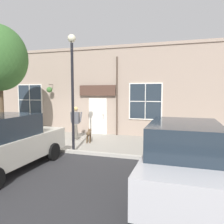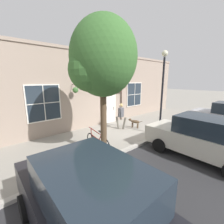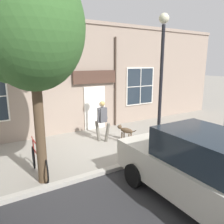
% 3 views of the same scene
% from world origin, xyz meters
% --- Properties ---
extents(ground_plane, '(90.00, 90.00, 0.00)m').
position_xyz_m(ground_plane, '(0.00, 0.00, 0.00)').
color(ground_plane, gray).
extents(storefront_facade, '(0.95, 18.00, 5.07)m').
position_xyz_m(storefront_facade, '(-2.34, -0.00, 2.54)').
color(storefront_facade, gray).
rests_on(storefront_facade, ground_plane).
extents(pedestrian_walking, '(0.71, 0.55, 1.71)m').
position_xyz_m(pedestrian_walking, '(-0.41, 0.13, 1.03)').
color(pedestrian_walking, '#6B665B').
rests_on(pedestrian_walking, ground_plane).
extents(dog_on_leash, '(1.01, 0.41, 0.64)m').
position_xyz_m(dog_on_leash, '(-0.01, 1.01, 0.42)').
color(dog_on_leash, brown).
rests_on(dog_on_leash, ground_plane).
extents(street_tree_by_curb, '(2.76, 2.58, 5.55)m').
position_xyz_m(street_tree_by_curb, '(1.50, -2.90, 3.93)').
color(street_tree_by_curb, brown).
rests_on(street_tree_by_curb, ground_plane).
extents(leaning_bicycle, '(1.74, 0.25, 1.01)m').
position_xyz_m(leaning_bicycle, '(1.03, -2.78, 0.38)').
color(leaning_bicycle, black).
rests_on(leaning_bicycle, ground_plane).
extents(parked_car_nearest_curb, '(4.31, 1.96, 1.75)m').
position_xyz_m(parked_car_nearest_curb, '(4.22, -5.28, 0.88)').
color(parked_car_nearest_curb, black).
rests_on(parked_car_nearest_curb, ground_plane).
extents(parked_car_mid_block, '(4.31, 1.96, 1.75)m').
position_xyz_m(parked_car_mid_block, '(4.41, 0.05, 0.88)').
color(parked_car_mid_block, beige).
rests_on(parked_car_mid_block, ground_plane).
extents(street_lamp, '(0.32, 0.32, 4.72)m').
position_xyz_m(street_lamp, '(1.84, 1.12, 3.10)').
color(street_lamp, black).
rests_on(street_lamp, ground_plane).
extents(fire_hydrant, '(0.34, 0.20, 0.77)m').
position_xyz_m(fire_hydrant, '(1.45, -5.09, 0.40)').
color(fire_hydrant, gold).
rests_on(fire_hydrant, ground_plane).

